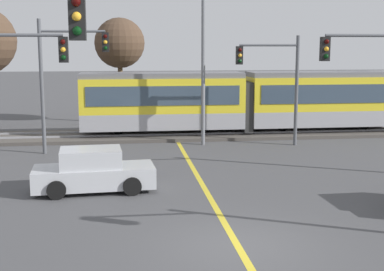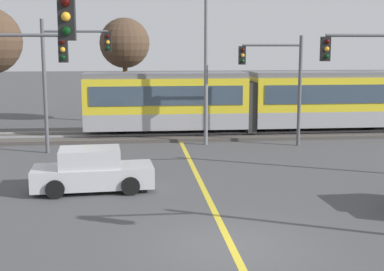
{
  "view_description": "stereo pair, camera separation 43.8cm",
  "coord_description": "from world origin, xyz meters",
  "px_view_note": "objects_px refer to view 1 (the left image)",
  "views": [
    {
      "loc": [
        -2.81,
        -12.8,
        5.04
      ],
      "look_at": [
        -0.2,
        7.66,
        1.6
      ],
      "focal_mm": 50.0,
      "sensor_mm": 36.0,
      "label": 1
    },
    {
      "loc": [
        -2.38,
        -12.85,
        5.04
      ],
      "look_at": [
        -0.2,
        7.66,
        1.6
      ],
      "focal_mm": 50.0,
      "sensor_mm": 36.0,
      "label": 2
    }
  ],
  "objects_px": {
    "bare_tree_west": "(120,44)",
    "sedan_crossing": "(94,172)",
    "light_rail_tram": "(245,100)",
    "traffic_light_far_left": "(64,68)",
    "traffic_light_far_right": "(276,74)",
    "street_lamp_centre": "(206,42)"
  },
  "relations": [
    {
      "from": "bare_tree_west",
      "to": "sedan_crossing",
      "type": "bearing_deg",
      "value": -93.02
    },
    {
      "from": "light_rail_tram",
      "to": "bare_tree_west",
      "type": "xyz_separation_m",
      "value": [
        -7.07,
        5.96,
        3.18
      ]
    },
    {
      "from": "traffic_light_far_left",
      "to": "light_rail_tram",
      "type": "bearing_deg",
      "value": 23.2
    },
    {
      "from": "light_rail_tram",
      "to": "sedan_crossing",
      "type": "relative_size",
      "value": 4.3
    },
    {
      "from": "light_rail_tram",
      "to": "traffic_light_far_right",
      "type": "relative_size",
      "value": 3.31
    },
    {
      "from": "traffic_light_far_left",
      "to": "traffic_light_far_right",
      "type": "distance_m",
      "value": 10.42
    },
    {
      "from": "sedan_crossing",
      "to": "traffic_light_far_right",
      "type": "xyz_separation_m",
      "value": [
        8.75,
        7.71,
        2.96
      ]
    },
    {
      "from": "street_lamp_centre",
      "to": "traffic_light_far_right",
      "type": "bearing_deg",
      "value": -11.71
    },
    {
      "from": "traffic_light_far_left",
      "to": "traffic_light_far_right",
      "type": "relative_size",
      "value": 1.13
    },
    {
      "from": "traffic_light_far_right",
      "to": "street_lamp_centre",
      "type": "xyz_separation_m",
      "value": [
        -3.45,
        0.72,
        1.6
      ]
    },
    {
      "from": "sedan_crossing",
      "to": "bare_tree_west",
      "type": "bearing_deg",
      "value": 86.98
    },
    {
      "from": "traffic_light_far_right",
      "to": "sedan_crossing",
      "type": "bearing_deg",
      "value": -138.59
    },
    {
      "from": "light_rail_tram",
      "to": "traffic_light_far_left",
      "type": "height_order",
      "value": "traffic_light_far_left"
    },
    {
      "from": "light_rail_tram",
      "to": "street_lamp_centre",
      "type": "distance_m",
      "value": 5.03
    },
    {
      "from": "light_rail_tram",
      "to": "sedan_crossing",
      "type": "height_order",
      "value": "light_rail_tram"
    },
    {
      "from": "light_rail_tram",
      "to": "street_lamp_centre",
      "type": "height_order",
      "value": "street_lamp_centre"
    },
    {
      "from": "light_rail_tram",
      "to": "street_lamp_centre",
      "type": "xyz_separation_m",
      "value": [
        -2.69,
        -2.78,
        3.21
      ]
    },
    {
      "from": "light_rail_tram",
      "to": "bare_tree_west",
      "type": "relative_size",
      "value": 2.68
    },
    {
      "from": "light_rail_tram",
      "to": "bare_tree_west",
      "type": "height_order",
      "value": "bare_tree_west"
    },
    {
      "from": "sedan_crossing",
      "to": "traffic_light_far_right",
      "type": "distance_m",
      "value": 12.03
    },
    {
      "from": "light_rail_tram",
      "to": "bare_tree_west",
      "type": "bearing_deg",
      "value": 139.86
    },
    {
      "from": "sedan_crossing",
      "to": "bare_tree_west",
      "type": "distance_m",
      "value": 17.79
    }
  ]
}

